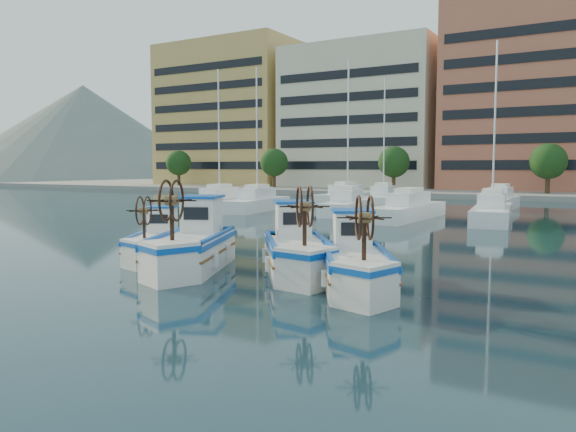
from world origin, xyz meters
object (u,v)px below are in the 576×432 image
(fishing_boat_a, at_px, (157,241))
(fishing_boat_d, at_px, (355,262))
(fishing_boat_c, at_px, (297,249))
(fishing_boat_b, at_px, (193,244))

(fishing_boat_a, xyz_separation_m, fishing_boat_d, (8.75, -0.97, 0.08))
(fishing_boat_c, bearing_deg, fishing_boat_b, 161.55)
(fishing_boat_c, distance_m, fishing_boat_d, 2.87)
(fishing_boat_a, bearing_deg, fishing_boat_d, -35.52)
(fishing_boat_d, bearing_deg, fishing_boat_c, 126.72)
(fishing_boat_a, distance_m, fishing_boat_d, 8.80)
(fishing_boat_c, xyz_separation_m, fishing_boat_d, (2.63, -1.14, -0.05))
(fishing_boat_b, relative_size, fishing_boat_d, 1.13)
(fishing_boat_b, xyz_separation_m, fishing_boat_d, (6.17, -0.03, -0.09))
(fishing_boat_a, height_order, fishing_boat_b, fishing_boat_b)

